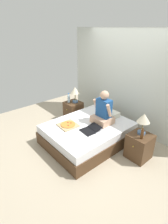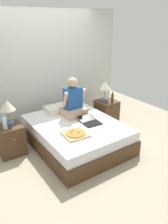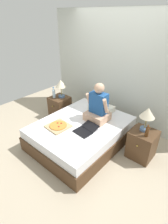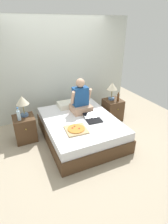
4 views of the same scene
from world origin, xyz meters
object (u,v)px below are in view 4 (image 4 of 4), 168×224
(nightstand_left, at_px, (25,128))
(laptop, at_px, (93,119))
(beer_bottle, at_px, (118,97))
(lamp_on_left_nightstand, at_px, (22,102))
(lamp_on_right_nightstand, at_px, (112,87))
(nightstand_right, at_px, (113,110))
(person_seated, at_px, (81,100))
(water_bottle, at_px, (19,115))
(pizza_box, at_px, (76,129))
(bed, at_px, (80,128))

(nightstand_left, xyz_separation_m, laptop, (1.35, -0.58, 0.22))
(beer_bottle, bearing_deg, lamp_on_left_nightstand, 176.21)
(nightstand_left, relative_size, lamp_on_right_nightstand, 1.23)
(laptop, bearing_deg, lamp_on_right_nightstand, 36.59)
(nightstand_left, distance_m, nightstand_right, 2.24)
(nightstand_right, height_order, lamp_on_right_nightstand, lamp_on_right_nightstand)
(person_seated, bearing_deg, nightstand_right, 6.10)
(beer_bottle, xyz_separation_m, laptop, (-0.95, -0.48, -0.15))
(nightstand_right, height_order, laptop, nightstand_right)
(lamp_on_right_nightstand, bearing_deg, water_bottle, -176.49)
(lamp_on_left_nightstand, bearing_deg, pizza_box, -46.21)
(laptop, bearing_deg, nightstand_right, 33.44)
(lamp_on_right_nightstand, xyz_separation_m, laptop, (-0.85, -0.63, -0.38))
(nightstand_right, bearing_deg, nightstand_left, 180.00)
(bed, bearing_deg, laptop, -34.11)
(lamp_on_left_nightstand, bearing_deg, lamp_on_right_nightstand, 0.00)
(bed, height_order, beer_bottle, beer_bottle)
(lamp_on_right_nightstand, relative_size, pizza_box, 1.06)
(water_bottle, bearing_deg, nightstand_right, 2.22)
(nightstand_left, distance_m, lamp_on_left_nightstand, 0.61)
(lamp_on_left_nightstand, relative_size, person_seated, 0.58)
(nightstand_left, distance_m, lamp_on_right_nightstand, 2.29)
(pizza_box, bearing_deg, nightstand_left, 136.85)
(bed, relative_size, laptop, 4.40)
(water_bottle, distance_m, beer_bottle, 2.39)
(lamp_on_left_nightstand, height_order, person_seated, person_seated)
(lamp_on_left_nightstand, xyz_separation_m, person_seated, (1.24, -0.15, -0.12))
(lamp_on_right_nightstand, relative_size, person_seated, 0.58)
(nightstand_right, distance_m, beer_bottle, 0.39)
(water_bottle, xyz_separation_m, person_seated, (1.36, -0.01, 0.10))
(lamp_on_left_nightstand, distance_m, water_bottle, 0.28)
(lamp_on_left_nightstand, bearing_deg, bed, -23.75)
(bed, xyz_separation_m, laptop, (0.23, -0.16, 0.26))
(bed, height_order, lamp_on_right_nightstand, lamp_on_right_nightstand)
(beer_bottle, bearing_deg, pizza_box, -153.59)
(bed, relative_size, lamp_on_left_nightstand, 4.29)
(bed, xyz_separation_m, lamp_on_left_nightstand, (-1.08, 0.47, 0.65))
(bed, bearing_deg, person_seated, 63.91)
(lamp_on_right_nightstand, bearing_deg, bed, -156.44)
(nightstand_right, distance_m, person_seated, 1.08)
(nightstand_left, xyz_separation_m, nightstand_right, (2.24, 0.00, 0.00))
(nightstand_left, bearing_deg, lamp_on_left_nightstand, 51.37)
(nightstand_left, height_order, lamp_on_left_nightstand, lamp_on_left_nightstand)
(person_seated, bearing_deg, lamp_on_right_nightstand, 9.32)
(pizza_box, bearing_deg, beer_bottle, 26.41)
(bed, relative_size, lamp_on_right_nightstand, 4.29)
(water_bottle, relative_size, pizza_box, 0.65)
(nightstand_left, relative_size, laptop, 1.26)
(lamp_on_left_nightstand, relative_size, nightstand_right, 0.81)
(bed, distance_m, laptop, 0.39)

